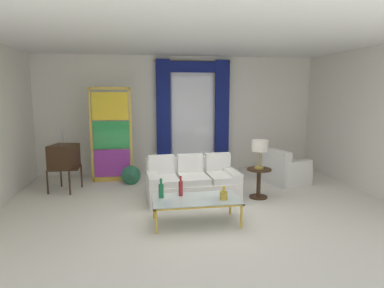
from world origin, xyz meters
name	(u,v)px	position (x,y,z in m)	size (l,w,h in m)	color
ground_plane	(201,209)	(0.00, 0.00, 0.00)	(16.00, 16.00, 0.00)	silver
wall_rear	(179,114)	(0.00, 3.06, 1.50)	(8.00, 0.12, 3.00)	white
wall_right	(368,120)	(3.66, 0.60, 1.50)	(0.12, 7.00, 3.00)	white
ceiling_slab	(194,43)	(0.00, 0.80, 3.02)	(8.00, 7.60, 0.04)	white
curtained_window	(193,105)	(0.34, 2.89, 1.74)	(2.00, 0.17, 2.70)	white
couch_white_long	(192,183)	(-0.07, 0.64, 0.30)	(1.80, 1.00, 0.86)	white
coffee_table	(196,200)	(-0.21, -0.63, 0.38)	(1.40, 0.70, 0.41)	silver
bottle_blue_decanter	(181,188)	(-0.43, -0.44, 0.55)	(0.07, 0.07, 0.34)	maroon
bottle_crystal_tall	(161,190)	(-0.75, -0.49, 0.54)	(0.08, 0.08, 0.32)	#196B3D
bottle_amber_squat	(224,195)	(0.21, -0.75, 0.49)	(0.12, 0.12, 0.23)	gold
vintage_tv	(64,157)	(-2.65, 1.59, 0.73)	(0.65, 0.71, 1.35)	#382314
armchair_white	(285,171)	(2.23, 1.37, 0.29)	(1.00, 0.99, 0.80)	white
stained_glass_divider	(111,137)	(-1.70, 2.21, 1.06)	(0.95, 0.05, 2.20)	gold
peacock_figurine	(131,176)	(-1.27, 1.78, 0.22)	(0.44, 0.60, 0.50)	beige
round_side_table	(259,180)	(1.25, 0.45, 0.36)	(0.48, 0.48, 0.59)	#382314
table_lamp_brass	(260,147)	(1.25, 0.45, 1.03)	(0.32, 0.32, 0.57)	#B29338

